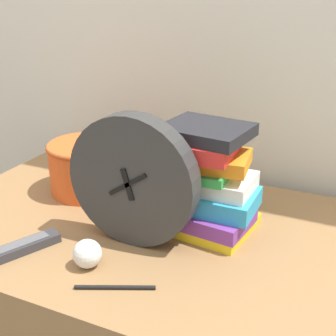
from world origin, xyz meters
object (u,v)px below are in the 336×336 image
pen (115,287)px  basket (88,165)px  tv_remote (16,249)px  desk_clock (133,181)px  book_stack (203,181)px  crumpled_paper_ball (87,254)px

pen → basket: bearing=129.7°
tv_remote → pen: 0.26m
basket → pen: 0.47m
desk_clock → tv_remote: size_ratio=1.51×
desk_clock → book_stack: bearing=47.3°
basket → tv_remote: (0.04, -0.34, -0.06)m
pen → tv_remote: bearing=176.4°
book_stack → pen: 0.33m
desk_clock → pen: 0.23m
book_stack → basket: bearing=170.2°
tv_remote → crumpled_paper_ball: crumpled_paper_ball is taller
tv_remote → basket: bearing=96.8°
desk_clock → pen: bearing=-73.1°
desk_clock → crumpled_paper_ball: desk_clock is taller
basket → tv_remote: 0.35m
desk_clock → basket: bearing=142.8°
tv_remote → pen: size_ratio=1.35×
desk_clock → basket: desk_clock is taller
crumpled_paper_ball → book_stack: bearing=59.1°
pen → book_stack: bearing=78.1°
basket → book_stack: bearing=-9.8°
crumpled_paper_ball → tv_remote: bearing=-171.1°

